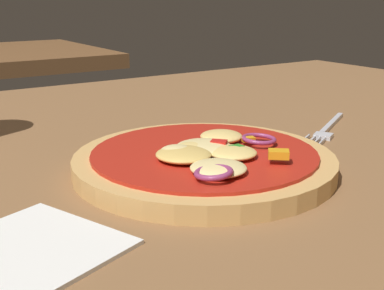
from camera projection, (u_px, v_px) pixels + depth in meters
The scene contains 4 objects.
dining_table at pixel (187, 186), 0.49m from camera, with size 1.39×0.99×0.04m.
pizza at pixel (205, 160), 0.47m from camera, with size 0.24×0.24×0.03m.
fork at pixel (326, 130), 0.61m from camera, with size 0.15×0.09×0.01m.
napkin at pixel (19, 254), 0.32m from camera, with size 0.15×0.14×0.00m.
Camera 1 is at (-0.25, -0.39, 0.20)m, focal length 48.83 mm.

